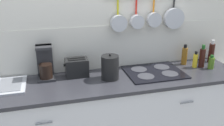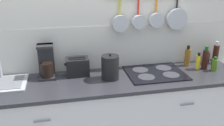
{
  "view_description": "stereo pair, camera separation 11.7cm",
  "coord_description": "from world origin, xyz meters",
  "px_view_note": "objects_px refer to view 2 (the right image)",
  "views": [
    {
      "loc": [
        -0.58,
        -2.15,
        1.91
      ],
      "look_at": [
        0.0,
        0.0,
        1.08
      ],
      "focal_mm": 40.0,
      "sensor_mm": 36.0,
      "label": 1
    },
    {
      "loc": [
        -0.46,
        -2.18,
        1.91
      ],
      "look_at": [
        0.0,
        0.0,
        1.08
      ],
      "focal_mm": 40.0,
      "sensor_mm": 36.0,
      "label": 2
    }
  ],
  "objects_px": {
    "toaster": "(78,67)",
    "bottle_olive_oil": "(187,57)",
    "kettle": "(110,67)",
    "bottle_vinegar": "(205,59)",
    "bottle_cooking_wine": "(215,65)",
    "bottle_hot_sauce": "(198,62)",
    "bottle_dish_soap": "(207,57)",
    "coffee_maker": "(46,64)",
    "bottle_sesame_oil": "(216,54)"
  },
  "relations": [
    {
      "from": "bottle_olive_oil",
      "to": "kettle",
      "type": "bearing_deg",
      "value": -169.18
    },
    {
      "from": "toaster",
      "to": "bottle_olive_oil",
      "type": "xyz_separation_m",
      "value": [
        1.21,
        0.02,
        0.01
      ]
    },
    {
      "from": "bottle_olive_oil",
      "to": "bottle_hot_sauce",
      "type": "bearing_deg",
      "value": -58.94
    },
    {
      "from": "coffee_maker",
      "to": "toaster",
      "type": "distance_m",
      "value": 0.31
    },
    {
      "from": "toaster",
      "to": "bottle_cooking_wine",
      "type": "height_order",
      "value": "toaster"
    },
    {
      "from": "bottle_vinegar",
      "to": "bottle_cooking_wine",
      "type": "xyz_separation_m",
      "value": [
        0.07,
        -0.07,
        -0.04
      ]
    },
    {
      "from": "bottle_vinegar",
      "to": "bottle_sesame_oil",
      "type": "bearing_deg",
      "value": 31.98
    },
    {
      "from": "kettle",
      "to": "bottle_vinegar",
      "type": "bearing_deg",
      "value": 2.31
    },
    {
      "from": "bottle_cooking_wine",
      "to": "bottle_hot_sauce",
      "type": "bearing_deg",
      "value": 149.14
    },
    {
      "from": "bottle_olive_oil",
      "to": "bottle_sesame_oil",
      "type": "height_order",
      "value": "bottle_sesame_oil"
    },
    {
      "from": "coffee_maker",
      "to": "bottle_dish_soap",
      "type": "xyz_separation_m",
      "value": [
        1.79,
        0.04,
        -0.07
      ]
    },
    {
      "from": "bottle_olive_oil",
      "to": "bottle_cooking_wine",
      "type": "height_order",
      "value": "bottle_olive_oil"
    },
    {
      "from": "toaster",
      "to": "bottle_dish_soap",
      "type": "relative_size",
      "value": 1.7
    },
    {
      "from": "bottle_olive_oil",
      "to": "bottle_sesame_oil",
      "type": "xyz_separation_m",
      "value": [
        0.35,
        -0.0,
        0.01
      ]
    },
    {
      "from": "bottle_cooking_wine",
      "to": "bottle_sesame_oil",
      "type": "height_order",
      "value": "bottle_sesame_oil"
    },
    {
      "from": "kettle",
      "to": "bottle_vinegar",
      "type": "relative_size",
      "value": 1.03
    },
    {
      "from": "bottle_dish_soap",
      "to": "bottle_sesame_oil",
      "type": "height_order",
      "value": "bottle_sesame_oil"
    },
    {
      "from": "coffee_maker",
      "to": "bottle_vinegar",
      "type": "height_order",
      "value": "coffee_maker"
    },
    {
      "from": "bottle_cooking_wine",
      "to": "bottle_dish_soap",
      "type": "relative_size",
      "value": 1.07
    },
    {
      "from": "kettle",
      "to": "bottle_olive_oil",
      "type": "bearing_deg",
      "value": 10.82
    },
    {
      "from": "kettle",
      "to": "bottle_vinegar",
      "type": "distance_m",
      "value": 1.05
    },
    {
      "from": "bottle_olive_oil",
      "to": "bottle_sesame_oil",
      "type": "relative_size",
      "value": 0.89
    },
    {
      "from": "coffee_maker",
      "to": "bottle_olive_oil",
      "type": "distance_m",
      "value": 1.51
    },
    {
      "from": "bottle_olive_oil",
      "to": "bottle_hot_sauce",
      "type": "height_order",
      "value": "bottle_olive_oil"
    },
    {
      "from": "coffee_maker",
      "to": "bottle_cooking_wine",
      "type": "distance_m",
      "value": 1.74
    },
    {
      "from": "bottle_olive_oil",
      "to": "bottle_vinegar",
      "type": "bearing_deg",
      "value": -43.78
    },
    {
      "from": "toaster",
      "to": "bottle_hot_sauce",
      "type": "relative_size",
      "value": 1.33
    },
    {
      "from": "bottle_dish_soap",
      "to": "bottle_cooking_wine",
      "type": "bearing_deg",
      "value": -105.26
    },
    {
      "from": "bottle_cooking_wine",
      "to": "bottle_olive_oil",
      "type": "bearing_deg",
      "value": 136.78
    },
    {
      "from": "coffee_maker",
      "to": "kettle",
      "type": "xyz_separation_m",
      "value": [
        0.6,
        -0.18,
        -0.02
      ]
    },
    {
      "from": "bottle_olive_oil",
      "to": "bottle_cooking_wine",
      "type": "bearing_deg",
      "value": -43.22
    },
    {
      "from": "bottle_vinegar",
      "to": "bottle_sesame_oil",
      "type": "xyz_separation_m",
      "value": [
        0.21,
        0.13,
        0.0
      ]
    },
    {
      "from": "bottle_cooking_wine",
      "to": "bottle_dish_soap",
      "type": "bearing_deg",
      "value": 74.74
    },
    {
      "from": "bottle_olive_oil",
      "to": "bottle_hot_sauce",
      "type": "distance_m",
      "value": 0.13
    },
    {
      "from": "bottle_hot_sauce",
      "to": "bottle_sesame_oil",
      "type": "distance_m",
      "value": 0.3
    },
    {
      "from": "kettle",
      "to": "bottle_hot_sauce",
      "type": "relative_size",
      "value": 1.44
    },
    {
      "from": "toaster",
      "to": "bottle_cooking_wine",
      "type": "relative_size",
      "value": 1.59
    },
    {
      "from": "bottle_cooking_wine",
      "to": "bottle_dish_soap",
      "type": "xyz_separation_m",
      "value": [
        0.07,
        0.24,
        -0.0
      ]
    },
    {
      "from": "coffee_maker",
      "to": "bottle_dish_soap",
      "type": "height_order",
      "value": "coffee_maker"
    },
    {
      "from": "bottle_hot_sauce",
      "to": "bottle_cooking_wine",
      "type": "xyz_separation_m",
      "value": [
        0.14,
        -0.09,
        -0.01
      ]
    },
    {
      "from": "bottle_vinegar",
      "to": "bottle_dish_soap",
      "type": "xyz_separation_m",
      "value": [
        0.14,
        0.18,
        -0.05
      ]
    },
    {
      "from": "toaster",
      "to": "bottle_olive_oil",
      "type": "distance_m",
      "value": 1.21
    },
    {
      "from": "coffee_maker",
      "to": "bottle_olive_oil",
      "type": "relative_size",
      "value": 1.44
    },
    {
      "from": "bottle_olive_oil",
      "to": "bottle_cooking_wine",
      "type": "distance_m",
      "value": 0.29
    },
    {
      "from": "bottle_cooking_wine",
      "to": "bottle_dish_soap",
      "type": "distance_m",
      "value": 0.25
    },
    {
      "from": "kettle",
      "to": "bottle_hot_sauce",
      "type": "bearing_deg",
      "value": 3.54
    },
    {
      "from": "coffee_maker",
      "to": "bottle_cooking_wine",
      "type": "height_order",
      "value": "coffee_maker"
    },
    {
      "from": "coffee_maker",
      "to": "toaster",
      "type": "xyz_separation_m",
      "value": [
        0.3,
        -0.02,
        -0.05
      ]
    },
    {
      "from": "toaster",
      "to": "bottle_vinegar",
      "type": "distance_m",
      "value": 1.36
    },
    {
      "from": "bottle_hot_sauce",
      "to": "bottle_olive_oil",
      "type": "bearing_deg",
      "value": 121.06
    }
  ]
}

